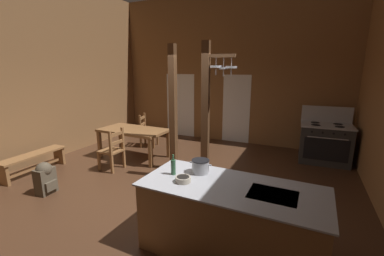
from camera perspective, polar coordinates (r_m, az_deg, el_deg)
ground_plane at (r=4.85m, az=-7.20°, el=-14.92°), size 7.72×8.61×0.10m
wall_back at (r=7.93m, az=7.87°, el=12.80°), size 7.72×0.14×4.38m
wall_left at (r=6.85m, az=-34.33°, el=10.63°), size 0.14×8.61×4.38m
glazed_door_back_left at (r=8.53m, az=-2.62°, el=5.09°), size 1.00×0.01×2.05m
glazed_panel_back_right at (r=7.86m, az=9.87°, el=4.21°), size 0.84×0.01×2.05m
kitchen_island at (r=3.31m, az=8.53°, el=-19.61°), size 2.19×1.02×0.89m
stove_range at (r=6.93m, az=27.61°, el=-2.95°), size 1.17×0.86×1.32m
support_post_with_pot_rack at (r=4.89m, az=3.44°, el=4.43°), size 0.66×0.26×2.73m
support_post_center at (r=5.53m, az=-4.25°, el=4.16°), size 0.14×0.14×2.73m
dining_table at (r=6.59m, az=-13.00°, el=-1.00°), size 1.73×0.96×0.74m
ladderback_chair_near_window at (r=7.51m, az=-10.01°, el=-0.69°), size 0.54×0.54×0.95m
ladderback_chair_by_post at (r=5.96m, az=-17.34°, el=-4.77°), size 0.46×0.46×0.95m
bench_along_left_wall at (r=6.51m, az=-32.02°, el=-6.07°), size 0.39×1.40×0.44m
backpack at (r=5.38m, az=-30.09°, el=-9.50°), size 0.32×0.33×0.60m
stockpot_on_counter at (r=3.38m, az=1.92°, el=-8.58°), size 0.31×0.23×0.18m
mixing_bowl_on_counter at (r=3.15m, az=-2.00°, el=-11.40°), size 0.19×0.19×0.07m
bottle_tall_on_counter at (r=3.33m, az=-4.22°, el=-8.63°), size 0.06×0.06×0.27m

